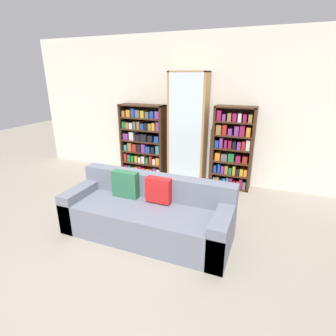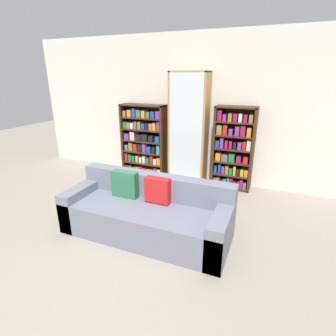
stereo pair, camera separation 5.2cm
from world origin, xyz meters
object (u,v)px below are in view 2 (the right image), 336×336
(wine_bottle, at_px, (207,191))
(couch, at_px, (147,214))
(bookshelf_right, at_px, (233,150))
(display_cabinet, at_px, (189,130))
(bookshelf_left, at_px, (144,142))

(wine_bottle, bearing_deg, couch, -109.90)
(bookshelf_right, distance_m, wine_bottle, 0.92)
(bookshelf_right, xyz_separation_m, wine_bottle, (-0.28, -0.67, -0.57))
(display_cabinet, height_order, bookshelf_right, display_cabinet)
(bookshelf_left, distance_m, wine_bottle, 1.74)
(couch, height_order, display_cabinet, display_cabinet)
(couch, xyz_separation_m, bookshelf_right, (0.74, 1.95, 0.44))
(display_cabinet, relative_size, wine_bottle, 5.66)
(bookshelf_left, relative_size, bookshelf_right, 0.97)
(couch, xyz_separation_m, wine_bottle, (0.46, 1.28, -0.13))
(display_cabinet, height_order, wine_bottle, display_cabinet)
(bookshelf_left, relative_size, wine_bottle, 3.97)
(bookshelf_left, relative_size, display_cabinet, 0.70)
(bookshelf_right, bearing_deg, wine_bottle, -112.45)
(display_cabinet, distance_m, wine_bottle, 1.22)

